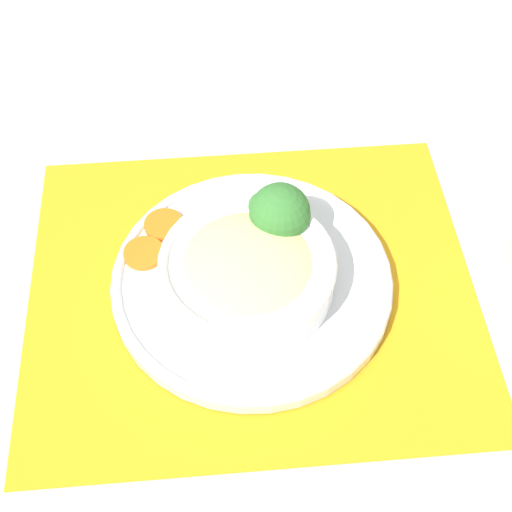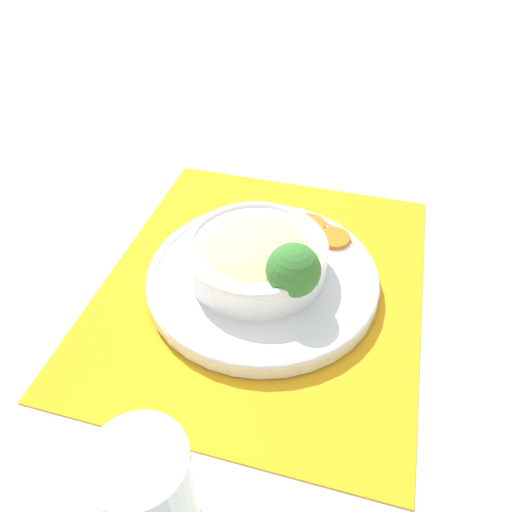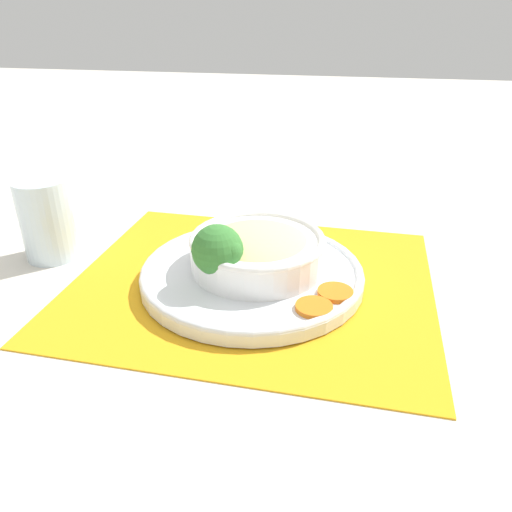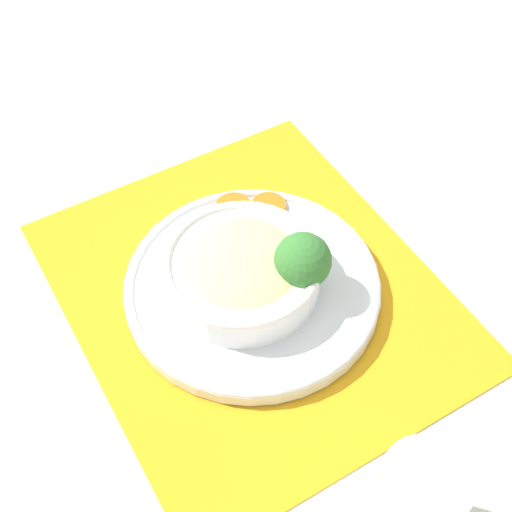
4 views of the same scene
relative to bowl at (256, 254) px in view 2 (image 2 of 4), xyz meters
The scene contains 8 objects.
ground_plane 0.05m from the bowl, 60.21° to the left, with size 4.00×4.00×0.00m, color beige.
placemat 0.05m from the bowl, 60.21° to the left, with size 0.49×0.42×0.00m.
plate 0.03m from the bowl, 60.21° to the left, with size 0.30×0.30×0.02m.
bowl is the anchor object (origin of this frame).
broccoli_floret 0.07m from the bowl, 53.53° to the left, with size 0.06×0.06×0.08m.
carrot_slice_near 0.12m from the bowl, 132.68° to the left, with size 0.04×0.04×0.01m.
carrot_slice_middle 0.12m from the bowl, 153.54° to the left, with size 0.04×0.04×0.01m.
water_glass 0.31m from the bowl, ahead, with size 0.08×0.08×0.12m.
Camera 2 is at (0.45, 0.10, 0.46)m, focal length 35.00 mm.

